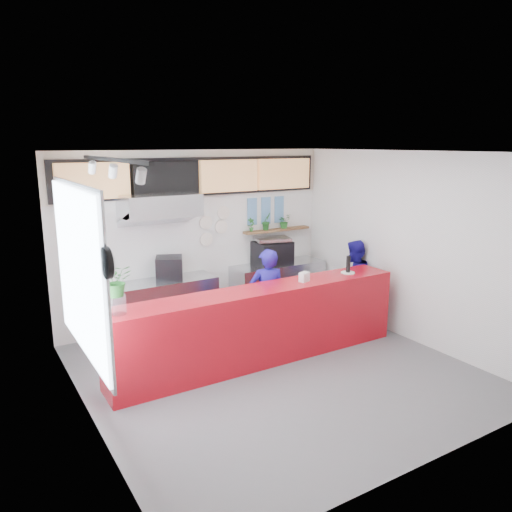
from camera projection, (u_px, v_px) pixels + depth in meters
name	position (u px, v px, depth m)	size (l,w,h in m)	color
floor	(276.00, 371.00, 6.97)	(5.00, 5.00, 0.00)	slate
ceiling	(278.00, 152.00, 6.31)	(5.00, 5.00, 0.00)	silver
wall_back	(198.00, 237.00, 8.72)	(5.00, 5.00, 0.00)	white
wall_left	(84.00, 296.00, 5.37)	(5.00, 5.00, 0.00)	white
wall_right	(408.00, 247.00, 7.91)	(5.00, 5.00, 0.00)	white
service_counter	(261.00, 325.00, 7.18)	(4.50, 0.60, 1.10)	#AB0C17
cream_band	(196.00, 174.00, 8.47)	(5.00, 0.02, 0.80)	beige
prep_bench	(163.00, 307.00, 8.30)	(1.80, 0.60, 0.90)	#B2B5BA
panini_oven	(169.00, 268.00, 8.22)	(0.43, 0.43, 0.38)	black
extraction_hood	(160.00, 205.00, 7.88)	(1.20, 0.70, 0.35)	#B2B5BA
hood_lip	(160.00, 218.00, 7.92)	(1.20, 0.70, 0.08)	#B2B5BA
right_bench	(278.00, 286.00, 9.46)	(1.80, 0.60, 0.90)	#B2B5BA
espresso_machine	(272.00, 253.00, 9.25)	(0.67, 0.48, 0.43)	black
espresso_tray	(272.00, 239.00, 9.19)	(0.63, 0.44, 0.06)	#ACADB3
herb_shelf	(277.00, 230.00, 9.45)	(1.40, 0.18, 0.04)	brown
menu_board_far_left	(93.00, 181.00, 7.50)	(1.10, 0.10, 0.55)	tan
menu_board_mid_left	(166.00, 178.00, 8.09)	(1.10, 0.10, 0.55)	black
menu_board_mid_right	(229.00, 176.00, 8.68)	(1.10, 0.10, 0.55)	tan
menu_board_far_right	(284.00, 174.00, 9.26)	(1.10, 0.10, 0.55)	tan
soffit	(197.00, 177.00, 8.45)	(4.80, 0.04, 0.65)	black
window_pane	(79.00, 272.00, 5.59)	(0.04, 2.20, 1.90)	silver
window_frame	(81.00, 272.00, 5.60)	(0.03, 2.30, 2.00)	#B2B5BA
wall_clock_rim	(107.00, 263.00, 4.52)	(0.30, 0.30, 0.05)	black
wall_clock_face	(110.00, 262.00, 4.53)	(0.26, 0.26, 0.02)	white
track_rail	(112.00, 160.00, 5.25)	(0.05, 2.40, 0.04)	black
dec_plate_a	(206.00, 223.00, 8.72)	(0.24, 0.24, 0.03)	silver
dec_plate_b	(221.00, 227.00, 8.89)	(0.24, 0.24, 0.03)	silver
dec_plate_c	(206.00, 239.00, 8.78)	(0.24, 0.24, 0.03)	silver
dec_plate_d	(223.00, 213.00, 8.86)	(0.24, 0.24, 0.03)	silver
photo_frame_a	(252.00, 205.00, 9.15)	(0.20, 0.02, 0.25)	#598CBF
photo_frame_b	(266.00, 204.00, 9.30)	(0.20, 0.02, 0.25)	#598CBF
photo_frame_c	(279.00, 203.00, 9.45)	(0.20, 0.02, 0.25)	#598CBF
photo_frame_d	(252.00, 218.00, 9.21)	(0.20, 0.02, 0.25)	#598CBF
photo_frame_e	(266.00, 217.00, 9.36)	(0.20, 0.02, 0.25)	#598CBF
photo_frame_f	(279.00, 216.00, 9.51)	(0.20, 0.02, 0.25)	#598CBF
staff_center	(267.00, 298.00, 7.72)	(0.56, 0.37, 1.54)	navy
staff_right	(353.00, 281.00, 8.81)	(0.71, 0.55, 1.46)	navy
herb_a	(251.00, 225.00, 9.13)	(0.14, 0.09, 0.26)	#226222
herb_b	(266.00, 221.00, 9.29)	(0.18, 0.15, 0.33)	#226222
herb_c	(284.00, 221.00, 9.50)	(0.24, 0.21, 0.27)	#226222
glass_vase	(118.00, 305.00, 5.97)	(0.19, 0.19, 0.24)	silver
basil_vase	(117.00, 281.00, 5.91)	(0.35, 0.30, 0.39)	#226222
napkin_holder	(304.00, 277.00, 7.40)	(0.16, 0.10, 0.14)	silver
white_plate	(348.00, 273.00, 7.88)	(0.22, 0.22, 0.02)	silver
pepper_mill	(348.00, 264.00, 7.85)	(0.07, 0.07, 0.26)	black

